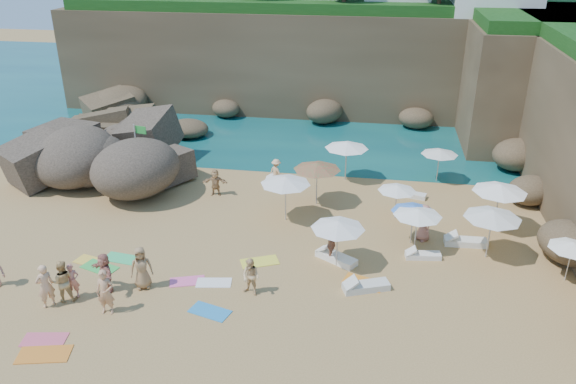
% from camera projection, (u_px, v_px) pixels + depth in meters
% --- Properties ---
extents(ground, '(120.00, 120.00, 0.00)m').
position_uv_depth(ground, '(235.00, 255.00, 25.88)').
color(ground, tan).
rests_on(ground, ground).
extents(seawater, '(120.00, 120.00, 0.00)m').
position_uv_depth(seawater, '(313.00, 91.00, 52.75)').
color(seawater, '#0C4751').
rests_on(seawater, ground).
extents(cliff_back, '(44.00, 8.00, 8.00)m').
position_uv_depth(cliff_back, '(331.00, 60.00, 46.31)').
color(cliff_back, brown).
rests_on(cliff_back, ground).
extents(cliff_corner, '(10.00, 12.00, 8.00)m').
position_uv_depth(cliff_corner, '(536.00, 81.00, 39.62)').
color(cliff_corner, brown).
rests_on(cliff_corner, ground).
extents(rock_promontory, '(12.00, 7.00, 2.00)m').
position_uv_depth(rock_promontory, '(144.00, 132.00, 41.83)').
color(rock_promontory, brown).
rests_on(rock_promontory, ground).
extents(marina_masts, '(3.10, 0.10, 6.00)m').
position_uv_depth(marina_masts, '(144.00, 53.00, 53.92)').
color(marina_masts, white).
rests_on(marina_masts, ground).
extents(rock_outcrop, '(11.15, 9.98, 3.66)m').
position_uv_depth(rock_outcrop, '(122.00, 174.00, 34.56)').
color(rock_outcrop, brown).
rests_on(rock_outcrop, ground).
extents(flag_pole, '(0.75, 0.18, 3.88)m').
position_uv_depth(flag_pole, '(139.00, 148.00, 31.69)').
color(flag_pole, silver).
rests_on(flag_pole, ground).
extents(parasol_0, '(2.57, 2.57, 2.43)m').
position_uv_depth(parasol_0, '(347.00, 145.00, 32.84)').
color(parasol_0, silver).
rests_on(parasol_0, ground).
extents(parasol_1, '(2.15, 2.15, 2.03)m').
position_uv_depth(parasol_1, '(440.00, 152.00, 32.86)').
color(parasol_1, silver).
rests_on(parasol_1, ground).
extents(parasol_2, '(2.63, 2.63, 2.49)m').
position_uv_depth(parasol_2, '(500.00, 188.00, 27.17)').
color(parasol_2, silver).
rests_on(parasol_2, ground).
extents(parasol_3, '(1.97, 1.97, 1.86)m').
position_uv_depth(parasol_3, '(397.00, 188.00, 28.57)').
color(parasol_3, silver).
rests_on(parasol_3, ground).
extents(parasol_4, '(2.24, 2.24, 2.12)m').
position_uv_depth(parasol_4, '(418.00, 212.00, 25.55)').
color(parasol_4, silver).
rests_on(parasol_4, ground).
extents(parasol_5, '(2.56, 2.56, 2.42)m').
position_uv_depth(parasol_5, '(286.00, 180.00, 28.18)').
color(parasol_5, silver).
rests_on(parasol_5, ground).
extents(parasol_6, '(2.57, 2.57, 2.43)m').
position_uv_depth(parasol_6, '(317.00, 166.00, 29.87)').
color(parasol_6, silver).
rests_on(parasol_6, ground).
extents(parasol_8, '(1.98, 1.98, 1.87)m').
position_uv_depth(parasol_8, '(573.00, 246.00, 23.29)').
color(parasol_8, silver).
rests_on(parasol_8, ground).
extents(parasol_9, '(2.38, 2.38, 2.25)m').
position_uv_depth(parasol_9, '(338.00, 225.00, 24.21)').
color(parasol_9, silver).
rests_on(parasol_9, ground).
extents(parasol_10, '(2.11, 2.11, 1.99)m').
position_uv_depth(parasol_10, '(414.00, 209.00, 26.16)').
color(parasol_10, silver).
rests_on(parasol_10, ground).
extents(parasol_11, '(2.55, 2.55, 2.41)m').
position_uv_depth(parasol_11, '(493.00, 214.00, 24.82)').
color(parasol_11, silver).
rests_on(parasol_11, ground).
extents(lounger_0, '(1.77, 0.64, 0.27)m').
position_uv_depth(lounger_0, '(281.00, 180.00, 33.40)').
color(lounger_0, white).
rests_on(lounger_0, ground).
extents(lounger_1, '(1.70, 0.94, 0.25)m').
position_uv_depth(lounger_1, '(411.00, 195.00, 31.58)').
color(lounger_1, white).
rests_on(lounger_1, ground).
extents(lounger_2, '(2.01, 0.75, 0.31)m').
position_uv_depth(lounger_2, '(466.00, 242.00, 26.69)').
color(lounger_2, white).
rests_on(lounger_2, ground).
extents(lounger_3, '(1.65, 0.74, 0.25)m').
position_uv_depth(lounger_3, '(423.00, 255.00, 25.62)').
color(lounger_3, white).
rests_on(lounger_3, ground).
extents(lounger_4, '(2.01, 1.59, 0.30)m').
position_uv_depth(lounger_4, '(336.00, 258.00, 25.38)').
color(lounger_4, white).
rests_on(lounger_4, ground).
extents(lounger_5, '(2.04, 1.31, 0.30)m').
position_uv_depth(lounger_5, '(366.00, 287.00, 23.32)').
color(lounger_5, silver).
rests_on(lounger_5, ground).
extents(towel_1, '(1.69, 1.05, 0.03)m').
position_uv_depth(towel_1, '(44.00, 340.00, 20.49)').
color(towel_1, '#D9546E').
rests_on(towel_1, ground).
extents(towel_2, '(1.98, 1.29, 0.03)m').
position_uv_depth(towel_2, '(44.00, 354.00, 19.76)').
color(towel_2, orange).
rests_on(towel_2, ground).
extents(towel_3, '(1.81, 1.29, 0.03)m').
position_uv_depth(towel_3, '(100.00, 267.00, 24.91)').
color(towel_3, green).
rests_on(towel_3, ground).
extents(towel_4, '(1.65, 1.10, 0.03)m').
position_uv_depth(towel_4, '(91.00, 261.00, 25.37)').
color(towel_4, yellow).
rests_on(towel_4, ground).
extents(towel_5, '(1.58, 0.97, 0.03)m').
position_uv_depth(towel_5, '(214.00, 283.00, 23.82)').
color(towel_5, white).
rests_on(towel_5, ground).
extents(towel_8, '(1.76, 1.22, 0.03)m').
position_uv_depth(towel_8, '(210.00, 311.00, 22.01)').
color(towel_8, '#2584C9').
rests_on(towel_8, ground).
extents(towel_9, '(1.63, 1.17, 0.03)m').
position_uv_depth(towel_9, '(187.00, 281.00, 23.92)').
color(towel_9, pink).
rests_on(towel_9, ground).
extents(towel_10, '(1.91, 1.36, 0.03)m').
position_uv_depth(towel_10, '(364.00, 283.00, 23.83)').
color(towel_10, orange).
rests_on(towel_10, ground).
extents(towel_11, '(1.67, 0.99, 0.03)m').
position_uv_depth(towel_11, '(121.00, 258.00, 25.61)').
color(towel_11, '#37C371').
rests_on(towel_11, ground).
extents(towel_12, '(1.88, 1.45, 0.03)m').
position_uv_depth(towel_12, '(260.00, 262.00, 25.34)').
color(towel_12, yellow).
rests_on(towel_12, ground).
extents(person_stand_0, '(0.74, 0.52, 1.91)m').
position_uv_depth(person_stand_0, '(105.00, 292.00, 21.58)').
color(person_stand_0, tan).
rests_on(person_stand_0, ground).
extents(person_stand_1, '(1.08, 0.97, 1.81)m').
position_uv_depth(person_stand_1, '(63.00, 281.00, 22.34)').
color(person_stand_1, tan).
rests_on(person_stand_1, ground).
extents(person_stand_2, '(1.03, 0.92, 1.52)m').
position_uv_depth(person_stand_2, '(276.00, 171.00, 33.01)').
color(person_stand_2, '#E9B984').
rests_on(person_stand_2, ground).
extents(person_stand_3, '(0.48, 1.02, 1.69)m').
position_uv_depth(person_stand_3, '(332.00, 244.00, 25.10)').
color(person_stand_3, '#A46C52').
rests_on(person_stand_3, ground).
extents(person_stand_4, '(0.97, 1.00, 1.84)m').
position_uv_depth(person_stand_4, '(424.00, 223.00, 26.83)').
color(person_stand_4, '#B87260').
rests_on(person_stand_4, ground).
extents(person_stand_5, '(1.45, 0.53, 1.53)m').
position_uv_depth(person_stand_5, '(215.00, 182.00, 31.56)').
color(person_stand_5, tan).
rests_on(person_stand_5, ground).
extents(person_stand_6, '(0.77, 0.82, 1.89)m').
position_uv_depth(person_stand_6, '(45.00, 286.00, 21.98)').
color(person_stand_6, '#E0AA7F').
rests_on(person_stand_6, ground).
extents(person_lie_2, '(1.59, 2.08, 0.50)m').
position_uv_depth(person_lie_2, '(143.00, 282.00, 23.43)').
color(person_lie_2, '#9C764E').
rests_on(person_lie_2, ground).
extents(person_lie_3, '(2.31, 2.32, 0.46)m').
position_uv_depth(person_lie_3, '(107.00, 286.00, 23.23)').
color(person_lie_3, '#B77160').
rests_on(person_lie_3, ground).
extents(person_lie_4, '(1.16, 1.60, 0.36)m').
position_uv_depth(person_lie_4, '(75.00, 293.00, 22.82)').
color(person_lie_4, tan).
rests_on(person_lie_4, ground).
extents(person_lie_5, '(1.27, 1.77, 0.61)m').
position_uv_depth(person_lie_5, '(251.00, 288.00, 22.97)').
color(person_lie_5, '#DFB57E').
rests_on(person_lie_5, ground).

